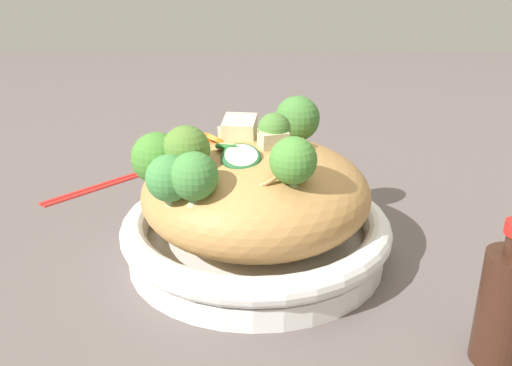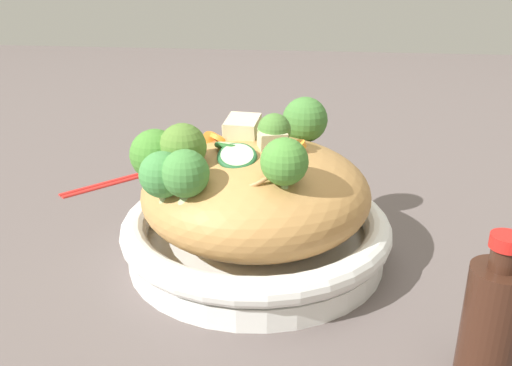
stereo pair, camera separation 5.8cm
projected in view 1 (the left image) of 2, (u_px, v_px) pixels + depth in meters
ground_plane at (256, 256)px, 0.61m from camera, size 3.00×3.00×0.00m
serving_bowl at (256, 234)px, 0.60m from camera, size 0.29×0.29×0.05m
noodle_heap at (256, 192)px, 0.58m from camera, size 0.24×0.24×0.11m
broccoli_florets at (226, 151)px, 0.54m from camera, size 0.21×0.23×0.08m
carrot_coins at (244, 143)px, 0.58m from camera, size 0.12×0.06×0.02m
zucchini_slices at (237, 152)px, 0.54m from camera, size 0.05×0.07×0.02m
chicken_chunks at (246, 135)px, 0.58m from camera, size 0.08×0.07×0.04m
soy_sauce_bottle at (506, 305)px, 0.43m from camera, size 0.04×0.04×0.12m
chopsticks_pair at (110, 182)px, 0.81m from camera, size 0.15×0.17×0.01m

